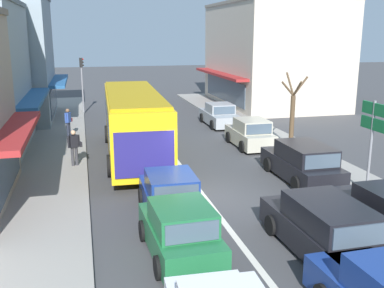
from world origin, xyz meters
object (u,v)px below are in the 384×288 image
(parked_wagon_kerb_second, at_px, (302,163))
(city_bus, at_px, (133,120))
(pedestrian_with_handbag_near, at_px, (68,121))
(pedestrian_browsing_midblock, at_px, (74,145))
(wagon_queue_gap_filler, at_px, (324,229))
(street_tree_right, at_px, (292,115))
(hatchback_behind_bus_near, at_px, (170,196))
(parked_sedan_kerb_rear, at_px, (220,115))
(hatchback_adjacent_lane_lead, at_px, (180,232))
(directional_road_sign, at_px, (373,125))
(parked_hatchback_kerb_third, at_px, (250,134))
(traffic_light_downstreet, at_px, (82,76))

(parked_wagon_kerb_second, bearing_deg, city_bus, 140.30)
(pedestrian_with_handbag_near, distance_m, pedestrian_browsing_midblock, 6.14)
(wagon_queue_gap_filler, xyz_separation_m, street_tree_right, (4.18, 10.64, 1.11))
(hatchback_behind_bus_near, distance_m, parked_sedan_kerb_rear, 15.53)
(hatchback_adjacent_lane_lead, distance_m, directional_road_sign, 8.61)
(parked_hatchback_kerb_third, bearing_deg, hatchback_adjacent_lane_lead, -119.53)
(wagon_queue_gap_filler, bearing_deg, directional_road_sign, 43.54)
(pedestrian_browsing_midblock, bearing_deg, parked_sedan_kerb_rear, 40.39)
(street_tree_right, height_order, pedestrian_browsing_midblock, street_tree_right)
(directional_road_sign, xyz_separation_m, pedestrian_browsing_midblock, (-10.70, 6.22, -1.64))
(wagon_queue_gap_filler, relative_size, traffic_light_downstreet, 1.08)
(wagon_queue_gap_filler, bearing_deg, parked_hatchback_kerb_third, 78.60)
(city_bus, xyz_separation_m, traffic_light_downstreet, (-2.31, 13.37, 0.97))
(city_bus, relative_size, parked_hatchback_kerb_third, 2.96)
(hatchback_adjacent_lane_lead, height_order, parked_sedan_kerb_rear, hatchback_adjacent_lane_lead)
(street_tree_right, xyz_separation_m, pedestrian_browsing_midblock, (-10.90, -0.65, -0.79))
(parked_wagon_kerb_second, height_order, pedestrian_with_handbag_near, pedestrian_with_handbag_near)
(wagon_queue_gap_filler, xyz_separation_m, pedestrian_browsing_midblock, (-6.72, 10.00, 0.32))
(wagon_queue_gap_filler, bearing_deg, hatchback_behind_bus_near, 135.15)
(parked_hatchback_kerb_third, height_order, street_tree_right, street_tree_right)
(hatchback_behind_bus_near, bearing_deg, traffic_light_downstreet, 97.05)
(directional_road_sign, bearing_deg, parked_hatchback_kerb_third, 101.13)
(hatchback_adjacent_lane_lead, bearing_deg, city_bus, 90.23)
(parked_hatchback_kerb_third, distance_m, pedestrian_browsing_midblock, 9.31)
(parked_hatchback_kerb_third, relative_size, pedestrian_browsing_midblock, 2.27)
(parked_hatchback_kerb_third, bearing_deg, parked_sedan_kerb_rear, 88.80)
(city_bus, bearing_deg, directional_road_sign, -43.67)
(parked_hatchback_kerb_third, height_order, pedestrian_with_handbag_near, pedestrian_with_handbag_near)
(wagon_queue_gap_filler, bearing_deg, traffic_light_downstreet, 104.13)
(pedestrian_with_handbag_near, bearing_deg, pedestrian_browsing_midblock, -86.27)
(city_bus, relative_size, pedestrian_with_handbag_near, 6.71)
(traffic_light_downstreet, bearing_deg, pedestrian_browsing_midblock, -92.00)
(parked_hatchback_kerb_third, bearing_deg, street_tree_right, -34.07)
(city_bus, xyz_separation_m, wagon_queue_gap_filler, (3.90, -11.30, -1.14))
(wagon_queue_gap_filler, xyz_separation_m, parked_hatchback_kerb_third, (2.39, 11.85, -0.04))
(hatchback_behind_bus_near, height_order, traffic_light_downstreet, traffic_light_downstreet)
(city_bus, height_order, hatchback_adjacent_lane_lead, city_bus)
(directional_road_sign, bearing_deg, parked_sedan_kerb_rear, 95.93)
(hatchback_behind_bus_near, bearing_deg, hatchback_adjacent_lane_lead, -95.32)
(parked_sedan_kerb_rear, bearing_deg, pedestrian_browsing_midblock, -139.61)
(city_bus, height_order, wagon_queue_gap_filler, city_bus)
(parked_hatchback_kerb_third, xyz_separation_m, street_tree_right, (1.79, -1.21, 1.14))
(parked_wagon_kerb_second, bearing_deg, pedestrian_with_handbag_near, 133.47)
(hatchback_behind_bus_near, distance_m, parked_hatchback_kerb_third, 10.21)
(parked_sedan_kerb_rear, distance_m, directional_road_sign, 14.30)
(hatchback_adjacent_lane_lead, bearing_deg, parked_sedan_kerb_rear, 69.49)
(street_tree_right, distance_m, pedestrian_browsing_midblock, 10.95)
(wagon_queue_gap_filler, xyz_separation_m, directional_road_sign, (3.98, 3.78, 1.96))
(parked_sedan_kerb_rear, xyz_separation_m, pedestrian_with_handbag_near, (-9.64, -1.73, 0.40))
(city_bus, bearing_deg, pedestrian_with_handbag_near, 123.73)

